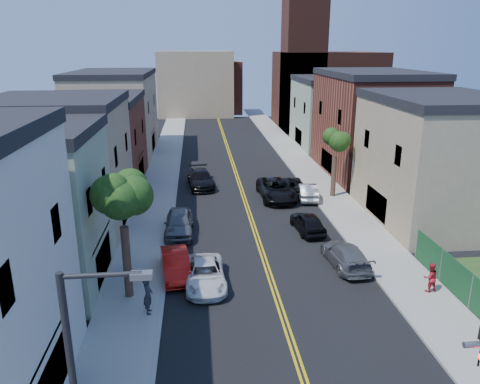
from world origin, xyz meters
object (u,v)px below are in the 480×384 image
object	(u,v)px
black_car_left	(201,179)
pedestrian_right	(430,277)
black_car_right	(308,222)
grey_car_left	(179,223)
silver_car_right	(307,191)
red_sedan	(176,264)
black_suv_lane	(276,189)
grey_car_right	(346,255)
dark_car_right_far	(291,185)
white_pickup	(205,274)
pedestrian_left	(148,295)

from	to	relation	value
black_car_left	pedestrian_right	size ratio (longest dim) A/B	3.35
black_car_left	black_car_right	xyz separation A→B (m)	(7.60, -12.06, -0.07)
grey_car_left	silver_car_right	size ratio (longest dim) A/B	1.15
red_sedan	silver_car_right	world-z (taller)	red_sedan
black_car_right	black_suv_lane	bearing A→B (deg)	-88.05
grey_car_right	silver_car_right	size ratio (longest dim) A/B	1.11
grey_car_left	black_suv_lane	distance (m)	11.11
dark_car_right_far	pedestrian_right	xyz separation A→B (m)	(3.92, -18.67, 0.23)
white_pickup	black_suv_lane	bearing A→B (deg)	64.83
white_pickup	grey_car_left	bearing A→B (deg)	100.92
grey_car_left	pedestrian_left	world-z (taller)	pedestrian_left
white_pickup	grey_car_left	distance (m)	7.90
red_sedan	white_pickup	size ratio (longest dim) A/B	0.91
red_sedan	white_pickup	world-z (taller)	red_sedan
black_car_right	silver_car_right	size ratio (longest dim) A/B	0.98
silver_car_right	dark_car_right_far	bearing A→B (deg)	-54.44
black_car_left	grey_car_right	world-z (taller)	black_car_left
white_pickup	dark_car_right_far	xyz separation A→B (m)	(8.23, 16.60, 0.08)
white_pickup	red_sedan	bearing A→B (deg)	140.83
grey_car_left	black_car_right	bearing A→B (deg)	-2.32
pedestrian_right	silver_car_right	bearing A→B (deg)	-87.12
dark_car_right_far	black_car_left	bearing A→B (deg)	-19.06
white_pickup	grey_car_left	world-z (taller)	grey_car_left
white_pickup	silver_car_right	bearing A→B (deg)	56.22
black_car_left	grey_car_right	distance (m)	19.68
black_car_left	black_suv_lane	distance (m)	7.86
silver_car_right	red_sedan	bearing A→B (deg)	56.48
grey_car_right	dark_car_right_far	distance (m)	14.95
dark_car_right_far	pedestrian_left	distance (m)	22.40
red_sedan	black_car_right	world-z (taller)	black_car_right
grey_car_left	grey_car_right	distance (m)	11.99
pedestrian_right	grey_car_right	bearing A→B (deg)	-53.54
black_car_right	black_car_left	bearing A→B (deg)	-63.02
silver_car_right	pedestrian_right	bearing A→B (deg)	105.45
red_sedan	pedestrian_right	xyz separation A→B (m)	(13.85, -3.39, 0.25)
silver_car_right	pedestrian_left	size ratio (longest dim) A/B	2.21
black_car_right	dark_car_right_far	distance (m)	9.34
red_sedan	pedestrian_left	distance (m)	4.34
grey_car_left	pedestrian_left	size ratio (longest dim) A/B	2.53
dark_car_right_far	pedestrian_left	bearing A→B (deg)	59.54
white_pickup	grey_car_right	distance (m)	8.80
black_car_left	dark_car_right_far	world-z (taller)	black_car_left
grey_car_left	black_car_left	xyz separation A→B (m)	(1.70, 11.62, -0.05)
white_pickup	silver_car_right	xyz separation A→B (m)	(9.30, 14.72, 0.05)
silver_car_right	pedestrian_left	xyz separation A→B (m)	(-12.20, -17.56, 0.42)
red_sedan	white_pickup	distance (m)	2.15
silver_car_right	black_suv_lane	distance (m)	2.71
black_car_left	pedestrian_right	bearing A→B (deg)	-66.02
dark_car_right_far	red_sedan	bearing A→B (deg)	56.32
white_pickup	black_suv_lane	size ratio (longest dim) A/B	0.78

